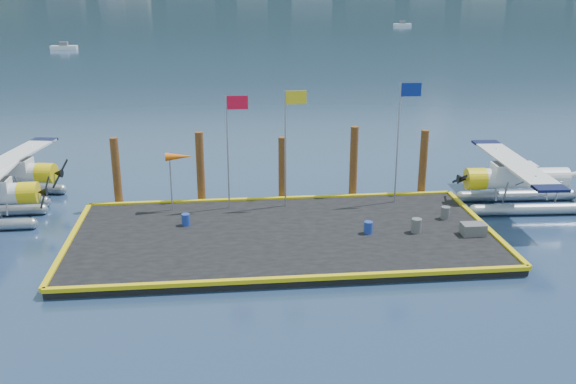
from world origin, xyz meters
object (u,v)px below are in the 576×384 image
object	(u,v)px
windsock	(179,158)
piling_4	(423,165)
drum_2	(416,226)
crate	(473,229)
piling_1	(200,170)
drum_4	(445,213)
piling_0	(117,174)
flagpole_yellow	(289,131)
flagpole_red	(231,135)
drum_0	(186,220)
drum_1	(368,227)
piling_3	(354,164)
flagpole_blue	(402,125)
piling_2	(282,171)
seaplane_c	(7,175)
seaplane_d	(520,181)

from	to	relation	value
windsock	piling_4	world-z (taller)	piling_4
drum_2	crate	xyz separation A→B (m)	(2.61, -0.58, -0.07)
crate	piling_1	xyz separation A→B (m)	(-13.00, 6.59, 1.42)
drum_4	piling_0	size ratio (longest dim) A/B	0.16
windsock	piling_1	xyz separation A→B (m)	(1.03, 1.60, -1.13)
drum_2	piling_4	xyz separation A→B (m)	(2.11, 6.01, 1.26)
flagpole_yellow	flagpole_red	bearing A→B (deg)	180.00
piling_0	drum_2	bearing A→B (deg)	-21.97
drum_0	drum_1	size ratio (longest dim) A/B	1.00
piling_3	piling_0	bearing A→B (deg)	180.00
flagpole_red	piling_1	size ratio (longest dim) A/B	1.43
drum_0	piling_3	size ratio (longest dim) A/B	0.14
flagpole_blue	flagpole_red	bearing A→B (deg)	180.00
piling_2	piling_4	size ratio (longest dim) A/B	0.95
seaplane_c	crate	xyz separation A→B (m)	(24.00, -8.92, -0.77)
seaplane_d	seaplane_c	bearing A→B (deg)	84.12
flagpole_yellow	windsock	size ratio (longest dim) A/B	1.99
piling_1	seaplane_d	bearing A→B (deg)	-6.98
crate	piling_4	distance (m)	6.74
seaplane_c	crate	size ratio (longest dim) A/B	8.44
drum_0	flagpole_red	xyz separation A→B (m)	(2.39, 2.32, 3.70)
seaplane_c	piling_0	distance (m)	6.93
flagpole_blue	piling_1	distance (m)	11.12
drum_2	piling_4	world-z (taller)	piling_4
drum_1	flagpole_yellow	world-z (taller)	flagpole_yellow
flagpole_red	windsock	size ratio (longest dim) A/B	1.92
flagpole_yellow	piling_2	bearing A→B (deg)	97.21
drum_4	drum_1	bearing A→B (deg)	-160.62
flagpole_blue	windsock	xyz separation A→B (m)	(-11.72, 0.00, -1.46)
seaplane_d	piling_2	world-z (taller)	piling_2
drum_2	windsock	size ratio (longest dim) A/B	0.22
drum_0	flagpole_yellow	distance (m)	7.00
flagpole_yellow	piling_3	world-z (taller)	flagpole_yellow
flagpole_red	drum_1	bearing A→B (deg)	-34.04
drum_4	piling_4	size ratio (longest dim) A/B	0.16
drum_2	piling_2	world-z (taller)	piling_2
piling_1	piling_3	world-z (taller)	piling_3
flagpole_blue	seaplane_c	bearing A→B (deg)	169.72
drum_4	flagpole_yellow	size ratio (longest dim) A/B	0.10
seaplane_d	piling_2	size ratio (longest dim) A/B	2.59
drum_2	piling_1	bearing A→B (deg)	149.97
seaplane_d	flagpole_yellow	world-z (taller)	flagpole_yellow
drum_0	drum_2	size ratio (longest dim) A/B	0.86
crate	windsock	size ratio (longest dim) A/B	0.36
flagpole_blue	piling_4	bearing A→B (deg)	41.58
crate	windsock	bearing A→B (deg)	160.43
piling_2	seaplane_d	bearing A→B (deg)	-9.40
drum_2	piling_1	size ratio (longest dim) A/B	0.16
piling_2	flagpole_red	bearing A→B (deg)	-150.20
drum_1	piling_2	world-z (taller)	piling_2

